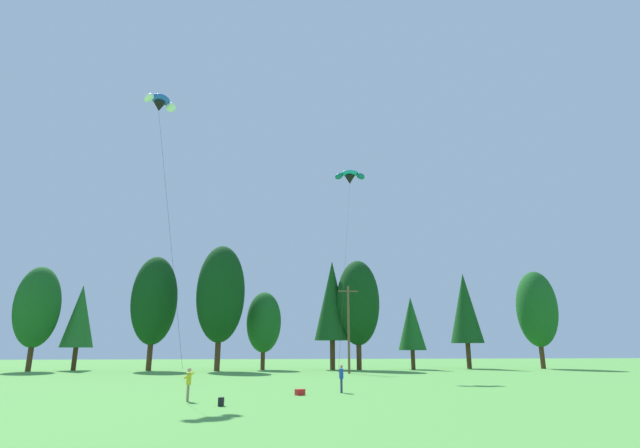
{
  "coord_description": "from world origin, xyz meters",
  "views": [
    {
      "loc": [
        -0.05,
        -5.09,
        2.69
      ],
      "look_at": [
        2.87,
        20.99,
        9.53
      ],
      "focal_mm": 26.75,
      "sensor_mm": 36.0,
      "label": 1
    }
  ],
  "objects": [
    {
      "name": "treeline_tree_b",
      "position": [
        -27.98,
        57.45,
        7.6
      ],
      "size": [
        5.19,
        5.19,
        12.55
      ],
      "color": "#472D19",
      "rests_on": "ground_plane"
    },
    {
      "name": "treeline_tree_c",
      "position": [
        -23.6,
        59.48,
        6.62
      ],
      "size": [
        3.93,
        3.93,
        10.57
      ],
      "color": "#472D19",
      "rests_on": "ground_plane"
    },
    {
      "name": "treeline_tree_d",
      "position": [
        -14.14,
        57.52,
        8.54
      ],
      "size": [
        5.61,
        5.61,
        14.1
      ],
      "color": "#472D19",
      "rests_on": "ground_plane"
    },
    {
      "name": "treeline_tree_e",
      "position": [
        -5.75,
        55.67,
        9.28
      ],
      "size": [
        5.94,
        5.94,
        15.32
      ],
      "color": "#472D19",
      "rests_on": "ground_plane"
    },
    {
      "name": "treeline_tree_f",
      "position": [
        -0.3,
        58.63,
        5.96
      ],
      "size": [
        4.46,
        4.46,
        9.85
      ],
      "color": "#472D19",
      "rests_on": "ground_plane"
    },
    {
      "name": "treeline_tree_g",
      "position": [
        8.64,
        58.06,
        8.82
      ],
      "size": [
        4.7,
        4.7,
        14.07
      ],
      "color": "#472D19",
      "rests_on": "ground_plane"
    },
    {
      "name": "treeline_tree_h",
      "position": [
        11.91,
        57.03,
        8.48
      ],
      "size": [
        5.58,
        5.58,
        14.0
      ],
      "color": "#472D19",
      "rests_on": "ground_plane"
    },
    {
      "name": "treeline_tree_i",
      "position": [
        19.14,
        57.54,
        5.83
      ],
      "size": [
        3.65,
        3.65,
        9.31
      ],
      "color": "#472D19",
      "rests_on": "ground_plane"
    },
    {
      "name": "treeline_tree_j",
      "position": [
        27.38,
        59.1,
        8.07
      ],
      "size": [
        4.43,
        4.43,
        12.88
      ],
      "color": "#472D19",
      "rests_on": "ground_plane"
    },
    {
      "name": "treeline_tree_k",
      "position": [
        37.13,
        57.75,
        7.93
      ],
      "size": [
        5.34,
        5.34,
        13.1
      ],
      "color": "#472D19",
      "rests_on": "ground_plane"
    },
    {
      "name": "utility_pole",
      "position": [
        9.13,
        48.36,
        5.02
      ],
      "size": [
        2.2,
        0.26,
        9.52
      ],
      "color": "brown",
      "rests_on": "ground_plane"
    },
    {
      "name": "kite_flyer_near",
      "position": [
        -3.98,
        21.7,
        1.0
      ],
      "size": [
        0.62,
        0.65,
        1.69
      ],
      "color": "gray",
      "rests_on": "ground_plane"
    },
    {
      "name": "kite_flyer_mid",
      "position": [
        4.74,
        25.72,
        0.99
      ],
      "size": [
        0.32,
        0.59,
        1.69
      ],
      "color": "navy",
      "rests_on": "ground_plane"
    },
    {
      "name": "parafoil_kite_high_blue_white",
      "position": [
        -8.91,
        30.29,
        21.56
      ],
      "size": [
        5.88,
        9.94,
        20.63
      ],
      "color": "blue"
    },
    {
      "name": "parafoil_kite_mid_teal",
      "position": [
        8.89,
        44.73,
        21.38
      ],
      "size": [
        6.08,
        19.66,
        20.99
      ],
      "color": "teal"
    },
    {
      "name": "backpack",
      "position": [
        -2.07,
        19.45,
        0.2
      ],
      "size": [
        0.27,
        0.34,
        0.4
      ],
      "primitive_type": "cube",
      "rotation": [
        0.0,
        0.0,
        1.46
      ],
      "color": "black",
      "rests_on": "ground_plane"
    },
    {
      "name": "picnic_cooler",
      "position": [
        2.07,
        24.47,
        0.17
      ],
      "size": [
        0.63,
        0.56,
        0.34
      ],
      "primitive_type": "cube",
      "rotation": [
        0.0,
        0.0,
        0.5
      ],
      "color": "red",
      "rests_on": "ground_plane"
    }
  ]
}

